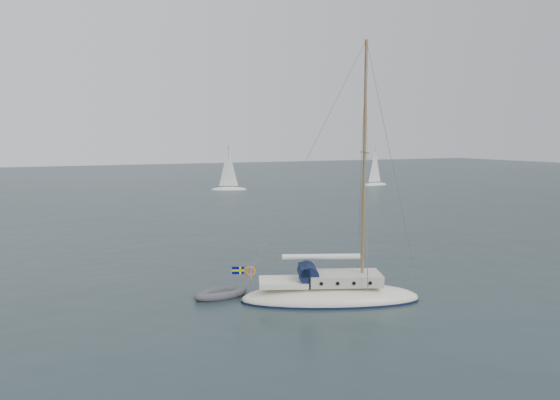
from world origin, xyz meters
name	(u,v)px	position (x,y,z in m)	size (l,w,h in m)	color
ground	(320,298)	(0.00, 0.00, 0.00)	(300.00, 300.00, 0.00)	black
sailboat	(331,281)	(0.25, -0.69, 1.06)	(9.85, 2.95, 14.02)	white
dinghy	(221,294)	(-4.72, 2.45, 0.19)	(3.08, 1.39, 0.44)	#4E4D53
distant_yacht_c	(228,170)	(15.86, 58.99, 3.28)	(5.79, 3.09, 7.67)	silver
distant_yacht_b	(375,168)	(42.50, 56.23, 3.05)	(5.39, 2.88, 7.14)	silver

